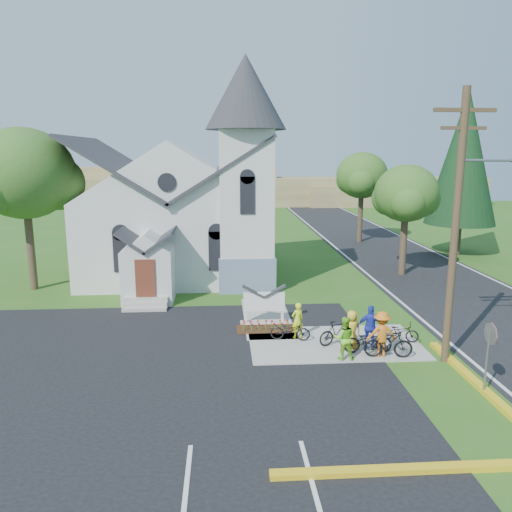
{
  "coord_description": "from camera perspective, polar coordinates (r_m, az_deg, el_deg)",
  "views": [
    {
      "loc": [
        -3.06,
        -18.72,
        7.78
      ],
      "look_at": [
        -1.45,
        5.0,
        2.82
      ],
      "focal_mm": 35.0,
      "sensor_mm": 36.0,
      "label": 1
    }
  ],
  "objects": [
    {
      "name": "cyclist_2",
      "position": [
        20.58,
        12.97,
        -7.94
      ],
      "size": [
        1.13,
        0.7,
        1.79
      ],
      "primitive_type": "imported",
      "rotation": [
        0.0,
        0.0,
        2.87
      ],
      "color": "#2436B7",
      "rests_on": "sidewalk"
    },
    {
      "name": "tree_lot_corner",
      "position": [
        30.75,
        -25.01,
        8.51
      ],
      "size": [
        5.6,
        5.6,
        9.15
      ],
      "color": "#39291F",
      "rests_on": "ground"
    },
    {
      "name": "bike_4",
      "position": [
        21.81,
        16.05,
        -8.3
      ],
      "size": [
        1.67,
        1.08,
        0.83
      ],
      "primitive_type": "imported",
      "rotation": [
        0.0,
        0.0,
        1.2
      ],
      "color": "black",
      "rests_on": "sidewalk"
    },
    {
      "name": "church_sign",
      "position": [
        23.01,
        0.93,
        -5.29
      ],
      "size": [
        2.2,
        0.4,
        1.7
      ],
      "color": "#9B958C",
      "rests_on": "ground"
    },
    {
      "name": "bike_0",
      "position": [
        21.12,
        3.93,
        -8.45
      ],
      "size": [
        1.74,
        0.87,
        0.87
      ],
      "primitive_type": "imported",
      "rotation": [
        0.0,
        0.0,
        1.39
      ],
      "color": "black",
      "rests_on": "sidewalk"
    },
    {
      "name": "sidewalk",
      "position": [
        21.22,
        8.93,
        -9.81
      ],
      "size": [
        7.0,
        4.0,
        0.05
      ],
      "primitive_type": "cube",
      "color": "#9B958C",
      "rests_on": "ground"
    },
    {
      "name": "cyclist_3",
      "position": [
        19.97,
        14.16,
        -8.63
      ],
      "size": [
        1.19,
        0.74,
        1.78
      ],
      "primitive_type": "imported",
      "rotation": [
        0.0,
        0.0,
        3.07
      ],
      "color": "orange",
      "rests_on": "sidewalk"
    },
    {
      "name": "bike_2",
      "position": [
        20.27,
        12.67,
        -9.43
      ],
      "size": [
        1.92,
        0.74,
        1.0
      ],
      "primitive_type": "imported",
      "rotation": [
        0.0,
        0.0,
        1.53
      ],
      "color": "black",
      "rests_on": "sidewalk"
    },
    {
      "name": "cyclist_1",
      "position": [
        19.41,
        10.03,
        -9.22
      ],
      "size": [
        0.86,
        0.69,
        1.67
      ],
      "primitive_type": "imported",
      "rotation": [
        0.0,
        0.0,
        3.06
      ],
      "color": "#78D628",
      "rests_on": "sidewalk"
    },
    {
      "name": "bike_1",
      "position": [
        20.87,
        9.28,
        -8.6
      ],
      "size": [
        1.77,
        1.09,
        1.03
      ],
      "primitive_type": "imported",
      "rotation": [
        0.0,
        0.0,
        1.95
      ],
      "color": "black",
      "rests_on": "sidewalk"
    },
    {
      "name": "tree_road_mid",
      "position": [
        44.43,
        12.02,
        8.95
      ],
      "size": [
        4.4,
        4.4,
        7.8
      ],
      "color": "#39291F",
      "rests_on": "ground"
    },
    {
      "name": "cyclist_4",
      "position": [
        20.49,
        10.88,
        -8.25
      ],
      "size": [
        0.83,
        0.6,
        1.57
      ],
      "primitive_type": "imported",
      "rotation": [
        0.0,
        0.0,
        3.28
      ],
      "color": "gold",
      "rests_on": "sidewalk"
    },
    {
      "name": "stop_sign",
      "position": [
        17.86,
        25.13,
        -9.02
      ],
      "size": [
        0.11,
        0.76,
        2.48
      ],
      "color": "gray",
      "rests_on": "ground"
    },
    {
      "name": "road",
      "position": [
        36.98,
        16.89,
        -0.86
      ],
      "size": [
        8.0,
        90.0,
        0.02
      ],
      "primitive_type": "cube",
      "color": "black",
      "rests_on": "ground"
    },
    {
      "name": "cyclist_0",
      "position": [
        21.29,
        4.77,
        -7.34
      ],
      "size": [
        0.66,
        0.56,
        1.54
      ],
      "primitive_type": "imported",
      "rotation": [
        0.0,
        0.0,
        3.55
      ],
      "color": "#E3F81D",
      "rests_on": "sidewalk"
    },
    {
      "name": "flower_bed",
      "position": [
        22.48,
        1.11,
        -8.38
      ],
      "size": [
        2.6,
        1.1,
        0.07
      ],
      "primitive_type": "cube",
      "color": "#33180D",
      "rests_on": "ground"
    },
    {
      "name": "utility_pole",
      "position": [
        19.31,
        22.06,
        3.85
      ],
      "size": [
        3.45,
        0.28,
        10.0
      ],
      "color": "#443422",
      "rests_on": "ground"
    },
    {
      "name": "ground",
      "position": [
        20.5,
        5.08,
        -10.57
      ],
      "size": [
        120.0,
        120.0,
        0.0
      ],
      "primitive_type": "plane",
      "color": "#2B601B",
      "rests_on": "ground"
    },
    {
      "name": "distant_hills",
      "position": [
        75.53,
        1.01,
        7.53
      ],
      "size": [
        61.0,
        10.0,
        5.6
      ],
      "color": "olive",
      "rests_on": "ground"
    },
    {
      "name": "conifer",
      "position": [
        40.92,
        22.69,
        10.34
      ],
      "size": [
        5.2,
        5.2,
        12.4
      ],
      "color": "#39291F",
      "rests_on": "ground"
    },
    {
      "name": "bike_3",
      "position": [
        20.0,
        14.89,
        -9.66
      ],
      "size": [
        1.9,
        0.78,
        1.11
      ],
      "primitive_type": "imported",
      "rotation": [
        0.0,
        0.0,
        1.43
      ],
      "color": "black",
      "rests_on": "sidewalk"
    },
    {
      "name": "tree_road_near",
      "position": [
        32.92,
        16.81,
        6.8
      ],
      "size": [
        4.0,
        4.0,
        7.05
      ],
      "color": "#39291F",
      "rests_on": "ground"
    },
    {
      "name": "parking_lot",
      "position": [
        18.85,
        -16.01,
        -13.05
      ],
      "size": [
        20.0,
        16.0,
        0.02
      ],
      "primitive_type": "cube",
      "color": "black",
      "rests_on": "ground"
    },
    {
      "name": "church",
      "position": [
        31.4,
        -8.35,
        7.03
      ],
      "size": [
        12.35,
        12.0,
        13.0
      ],
      "color": "silver",
      "rests_on": "ground"
    }
  ]
}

